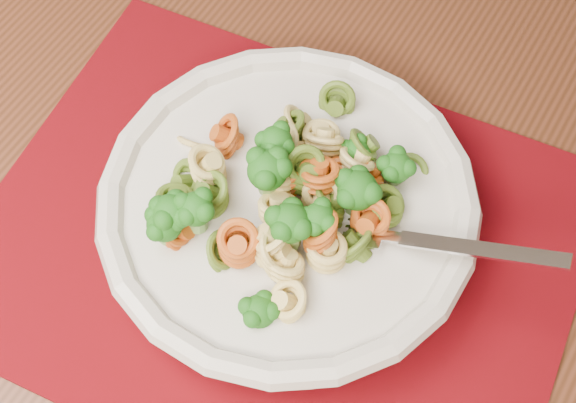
% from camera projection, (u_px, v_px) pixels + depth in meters
% --- Properties ---
extents(dining_table, '(1.50, 1.09, 0.72)m').
position_uv_depth(dining_table, '(339.00, 217.00, 0.72)').
color(dining_table, '#522817').
rests_on(dining_table, ground).
extents(placemat, '(0.44, 0.35, 0.00)m').
position_uv_depth(placemat, '(276.00, 245.00, 0.60)').
color(placemat, '#64040D').
rests_on(placemat, dining_table).
extents(pasta_bowl, '(0.27, 0.27, 0.05)m').
position_uv_depth(pasta_bowl, '(288.00, 208.00, 0.57)').
color(pasta_bowl, beige).
rests_on(pasta_bowl, placemat).
extents(pasta_broccoli_heap, '(0.23, 0.23, 0.06)m').
position_uv_depth(pasta_broccoli_heap, '(288.00, 197.00, 0.56)').
color(pasta_broccoli_heap, '#E2CF70').
rests_on(pasta_broccoli_heap, pasta_bowl).
extents(fork, '(0.18, 0.03, 0.08)m').
position_uv_depth(fork, '(366.00, 233.00, 0.55)').
color(fork, silver).
rests_on(fork, pasta_bowl).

